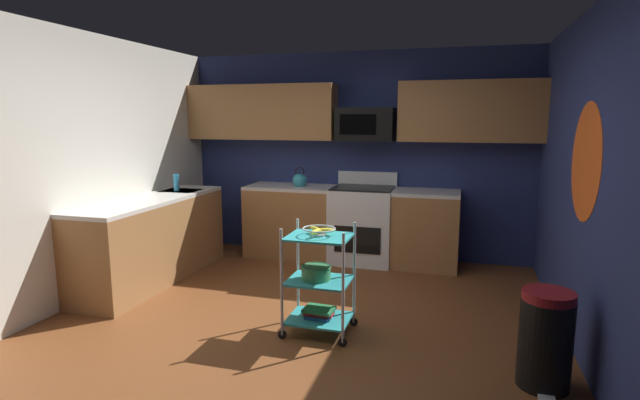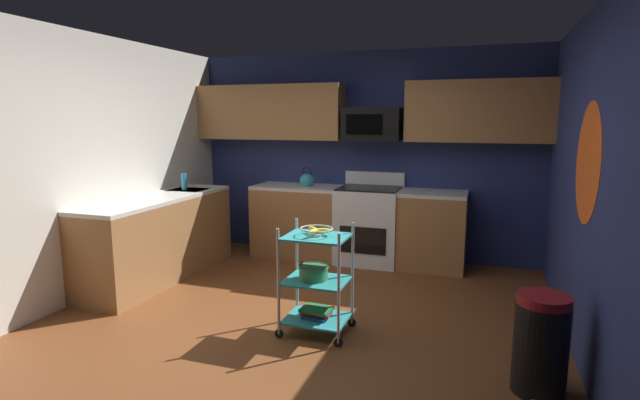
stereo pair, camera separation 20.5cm
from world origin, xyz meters
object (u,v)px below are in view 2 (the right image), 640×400
microwave (373,124)px  mixing_bowl_large (314,272)px  oven_range (369,224)px  rolling_cart (316,280)px  dish_soap_bottle (184,182)px  book_stack (316,312)px  trash_can (541,344)px  fruit_bowl (316,230)px  kettle (307,180)px

microwave → mixing_bowl_large: 2.54m
microwave → oven_range: bearing=-89.7°
rolling_cart → dish_soap_bottle: dish_soap_bottle is taller
oven_range → dish_soap_bottle: 2.31m
mixing_bowl_large → book_stack: size_ratio=0.97×
book_stack → dish_soap_bottle: 2.67m
oven_range → trash_can: (1.73, -2.53, -0.15)m
oven_range → mixing_bowl_large: bearing=-89.1°
fruit_bowl → trash_can: fruit_bowl is taller
microwave → trash_can: size_ratio=1.06×
oven_range → fruit_bowl: size_ratio=4.04×
rolling_cart → trash_can: rolling_cart is taller
microwave → book_stack: size_ratio=2.68×
oven_range → kettle: 0.97m
oven_range → trash_can: bearing=-55.6°
microwave → kettle: (-0.82, -0.11, -0.70)m
microwave → dish_soap_bottle: microwave is taller
book_stack → kettle: size_ratio=0.99×
mixing_bowl_large → trash_can: bearing=-12.7°
oven_range → fruit_bowl: (0.06, -2.14, 0.40)m
mixing_bowl_large → kettle: size_ratio=0.95×
rolling_cart → kettle: (-0.88, 2.14, 0.54)m
oven_range → rolling_cart: size_ratio=1.20×
dish_soap_bottle → trash_can: size_ratio=0.30×
oven_range → rolling_cart: 2.15m
kettle → fruit_bowl: bearing=-67.7°
oven_range → dish_soap_bottle: size_ratio=5.50×
book_stack → dish_soap_bottle: size_ratio=1.30×
oven_range → book_stack: oven_range is taller
fruit_bowl → dish_soap_bottle: 2.54m
trash_can → rolling_cart: bearing=167.1°
microwave → trash_can: (1.73, -2.63, -1.37)m
rolling_cart → dish_soap_bottle: (-2.15, 1.34, 0.57)m
fruit_bowl → kettle: size_ratio=1.03×
rolling_cart → dish_soap_bottle: size_ratio=4.57×
rolling_cart → book_stack: (-0.00, 0.00, -0.28)m
kettle → oven_range: bearing=0.3°
oven_range → fruit_bowl: bearing=-88.4°
microwave → fruit_bowl: microwave is taller
mixing_bowl_large → book_stack: mixing_bowl_large is taller
microwave → rolling_cart: size_ratio=0.77×
kettle → mixing_bowl_large: bearing=-68.2°
trash_can → kettle: bearing=135.3°
book_stack → dish_soap_bottle: bearing=148.2°
rolling_cart → book_stack: 0.28m
rolling_cart → trash_can: 1.72m
fruit_bowl → book_stack: bearing=-90.0°
book_stack → kettle: (-0.88, 2.14, 0.82)m
rolling_cart → fruit_bowl: size_ratio=3.36×
microwave → rolling_cart: microwave is taller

